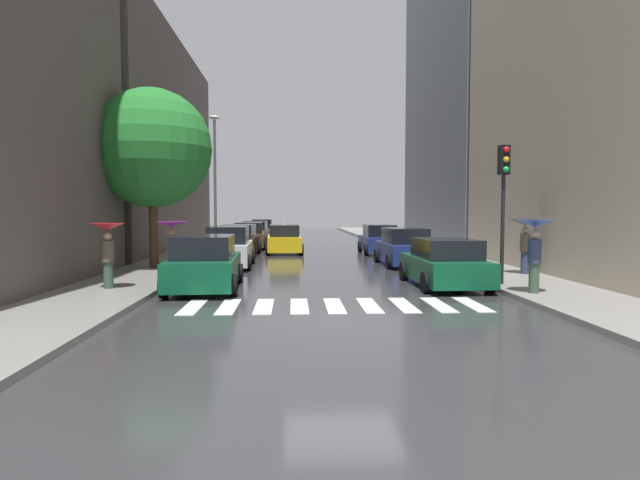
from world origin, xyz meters
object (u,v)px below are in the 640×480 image
at_px(pedestrian_foreground, 525,233).
at_px(street_tree_left, 152,149).
at_px(pedestrian_by_kerb, 108,241).
at_px(lamp_post_left, 215,174).
at_px(taxi_midroad, 284,240).
at_px(parked_car_left_third, 240,241).
at_px(parked_car_left_fourth, 249,236).
at_px(parked_car_right_second, 404,248).
at_px(pedestrian_far_side, 535,239).
at_px(parked_car_right_third, 379,240).
at_px(parked_car_left_sixth, 262,229).
at_px(traffic_light_right_corner, 504,183).
at_px(pedestrian_near_tree, 172,234).
at_px(parked_car_right_nearest, 444,264).
at_px(parked_car_left_nearest, 205,264).
at_px(parked_car_left_second, 229,248).
at_px(parked_car_left_fifth, 256,232).

height_order(pedestrian_foreground, street_tree_left, street_tree_left).
height_order(pedestrian_by_kerb, lamp_post_left, lamp_post_left).
bearing_deg(taxi_midroad, parked_car_left_third, 124.27).
relative_size(parked_car_left_third, parked_car_left_fourth, 0.93).
distance_m(parked_car_left_third, pedestrian_by_kerb, 13.07).
bearing_deg(parked_car_right_second, pedestrian_far_side, -169.85).
distance_m(parked_car_right_third, lamp_post_left, 10.18).
bearing_deg(lamp_post_left, parked_car_left_sixth, 83.54).
bearing_deg(street_tree_left, traffic_light_right_corner, -24.46).
bearing_deg(pedestrian_near_tree, taxi_midroad, -103.42).
xyz_separation_m(parked_car_left_fourth, parked_car_right_nearest, (7.72, -17.49, -0.05)).
distance_m(pedestrian_foreground, pedestrian_by_kerb, 14.14).
bearing_deg(parked_car_left_nearest, lamp_post_left, 4.60).
distance_m(parked_car_right_nearest, pedestrian_foreground, 4.13).
bearing_deg(pedestrian_near_tree, parked_car_left_third, -93.31).
relative_size(parked_car_left_second, pedestrian_foreground, 2.29).
xyz_separation_m(parked_car_left_nearest, taxi_midroad, (2.22, 13.90, -0.02)).
bearing_deg(parked_car_left_sixth, parked_car_right_nearest, -165.91).
relative_size(parked_car_left_nearest, parked_car_left_second, 1.00).
distance_m(parked_car_left_fifth, parked_car_right_second, 18.92).
distance_m(parked_car_left_third, traffic_light_right_corner, 15.83).
bearing_deg(parked_car_right_third, pedestrian_far_side, -173.23).
bearing_deg(pedestrian_near_tree, parked_car_right_second, -151.21).
xyz_separation_m(parked_car_left_third, pedestrian_foreground, (11.28, -9.89, 0.86)).
relative_size(parked_car_left_third, street_tree_left, 0.63).
bearing_deg(parked_car_right_second, parked_car_left_fourth, 33.80).
height_order(parked_car_left_second, parked_car_left_sixth, parked_car_left_second).
bearing_deg(pedestrian_foreground, taxi_midroad, 135.68).
relative_size(taxi_midroad, street_tree_left, 0.64).
height_order(parked_car_left_sixth, street_tree_left, street_tree_left).
bearing_deg(street_tree_left, parked_car_left_second, 24.21).
relative_size(parked_car_left_fourth, parked_car_left_sixth, 1.10).
bearing_deg(parked_car_left_sixth, pedestrian_by_kerb, 174.87).
bearing_deg(pedestrian_far_side, parked_car_right_third, -28.69).
height_order(parked_car_left_fourth, pedestrian_by_kerb, pedestrian_by_kerb).
height_order(parked_car_left_fifth, pedestrian_foreground, pedestrian_foreground).
bearing_deg(parked_car_left_second, lamp_post_left, 10.78).
xyz_separation_m(parked_car_left_second, taxi_midroad, (2.24, 7.44, -0.06)).
bearing_deg(lamp_post_left, parked_car_left_fourth, 63.35).
distance_m(parked_car_left_fifth, lamp_post_left, 10.35).
xyz_separation_m(parked_car_right_third, pedestrian_by_kerb, (-10.30, -13.83, 0.79)).
bearing_deg(parked_car_left_nearest, parked_car_right_nearest, -89.94).
height_order(parked_car_left_third, taxi_midroad, taxi_midroad).
relative_size(parked_car_left_third, pedestrian_foreground, 2.29).
bearing_deg(parked_car_left_third, street_tree_left, 160.54).
height_order(parked_car_left_nearest, pedestrian_far_side, pedestrian_far_side).
height_order(parked_car_left_fourth, traffic_light_right_corner, traffic_light_right_corner).
bearing_deg(street_tree_left, pedestrian_near_tree, -62.37).
relative_size(parked_car_left_nearest, parked_car_left_fifth, 0.99).
relative_size(pedestrian_foreground, pedestrian_by_kerb, 1.03).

